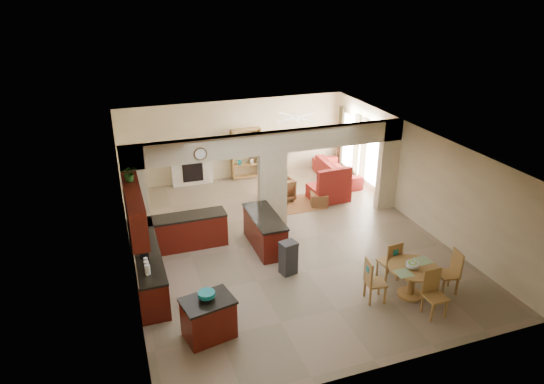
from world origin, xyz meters
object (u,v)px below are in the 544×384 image
object	(u,v)px
dining_table	(412,277)
sofa	(337,171)
kitchen_island	(209,318)
armchair	(279,189)

from	to	relation	value
dining_table	sofa	size ratio (longest dim) A/B	0.46
kitchen_island	sofa	xyz separation A→B (m)	(6.06, 6.67, -0.09)
kitchen_island	dining_table	world-z (taller)	kitchen_island
kitchen_island	armchair	bearing A→B (deg)	46.60
kitchen_island	armchair	size ratio (longest dim) A/B	1.33
kitchen_island	armchair	world-z (taller)	kitchen_island
kitchen_island	armchair	distance (m)	6.70
sofa	armchair	xyz separation A→B (m)	(-2.53, -0.97, 0.03)
dining_table	armchair	bearing A→B (deg)	99.86
kitchen_island	sofa	size ratio (longest dim) A/B	0.47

